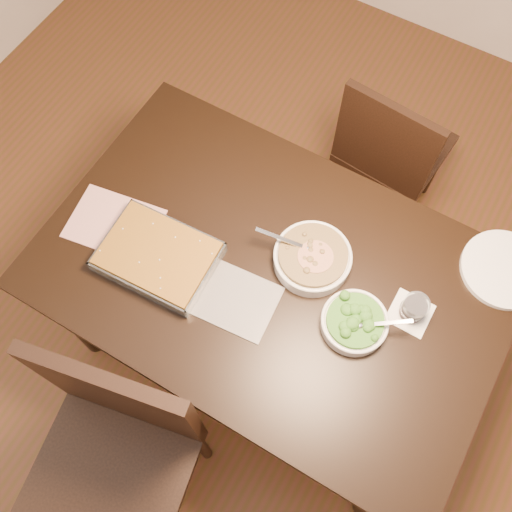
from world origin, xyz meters
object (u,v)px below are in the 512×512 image
baking_dish (158,256)px  chair_near (116,449)px  stew_bowl (312,258)px  wine_tumbler (414,308)px  dinner_plate (504,269)px  chair_far (389,151)px  table (271,285)px  broccoli_bowl (354,322)px

baking_dish → chair_near: size_ratio=0.36×
stew_bowl → wine_tumbler: 0.33m
dinner_plate → chair_far: size_ratio=0.32×
table → chair_far: size_ratio=1.70×
wine_tumbler → chair_far: bearing=114.7°
dinner_plate → baking_dish: bearing=-151.5°
baking_dish → wine_tumbler: (0.73, 0.23, 0.02)m
wine_tumbler → broccoli_bowl: bearing=-137.7°
stew_bowl → broccoli_bowl: 0.23m
broccoli_bowl → chair_far: (-0.20, 0.83, -0.32)m
broccoli_bowl → chair_far: 0.91m
chair_far → broccoli_bowl: bearing=108.5°
table → dinner_plate: bearing=31.0°
wine_tumbler → chair_near: size_ratio=0.08×
table → chair_near: (-0.16, -0.65, -0.10)m
broccoli_bowl → dinner_plate: (0.32, 0.38, -0.02)m
wine_tumbler → chair_far: (-0.33, 0.71, -0.34)m
chair_near → broccoli_bowl: bearing=43.7°
baking_dish → dinner_plate: baking_dish is taller
stew_bowl → wine_tumbler: bearing=0.2°
broccoli_bowl → chair_near: size_ratio=0.21×
baking_dish → broccoli_bowl: bearing=7.3°
wine_tumbler → dinner_plate: wine_tumbler is taller
chair_far → table: bearing=88.9°
stew_bowl → chair_near: bearing=-108.1°
chair_far → stew_bowl: bearing=95.1°
chair_near → wine_tumbler: bearing=41.4°
dinner_plate → chair_far: chair_far is taller
broccoli_bowl → chair_far: bearing=103.5°
broccoli_bowl → chair_far: size_ratio=0.25×
broccoli_bowl → chair_near: (-0.44, -0.63, -0.22)m
dinner_plate → chair_near: size_ratio=0.26×
chair_near → chair_far: bearing=69.3°
broccoli_bowl → baking_dish: (-0.60, -0.11, 0.00)m
chair_near → chair_far: size_ratio=1.20×
baking_dish → chair_far: size_ratio=0.43×
baking_dish → chair_far: (0.40, 0.94, -0.32)m
broccoli_bowl → wine_tumbler: bearing=42.3°
broccoli_bowl → wine_tumbler: wine_tumbler is taller
table → baking_dish: baking_dish is taller
table → stew_bowl: 0.18m
baking_dish → wine_tumbler: bearing=14.2°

